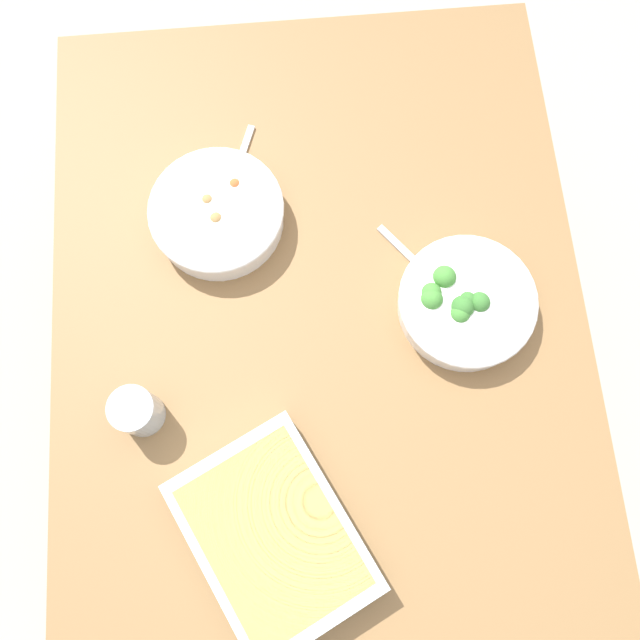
{
  "coord_description": "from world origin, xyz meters",
  "views": [
    {
      "loc": [
        0.29,
        -0.03,
        1.83
      ],
      "look_at": [
        0.0,
        0.0,
        0.74
      ],
      "focal_mm": 37.54,
      "sensor_mm": 36.0,
      "label": 1
    }
  ],
  "objects_px": {
    "stew_bowl": "(217,214)",
    "spoon_by_broccoli": "(426,272)",
    "baking_dish": "(273,536)",
    "broccoli_bowl": "(465,303)",
    "spoon_by_stew": "(233,180)",
    "drink_cup": "(138,412)"
  },
  "relations": [
    {
      "from": "spoon_by_stew",
      "to": "spoon_by_broccoli",
      "type": "height_order",
      "value": "same"
    },
    {
      "from": "spoon_by_stew",
      "to": "spoon_by_broccoli",
      "type": "xyz_separation_m",
      "value": [
        0.2,
        0.32,
        0.0
      ]
    },
    {
      "from": "spoon_by_stew",
      "to": "stew_bowl",
      "type": "bearing_deg",
      "value": -20.22
    },
    {
      "from": "spoon_by_stew",
      "to": "spoon_by_broccoli",
      "type": "distance_m",
      "value": 0.38
    },
    {
      "from": "broccoli_bowl",
      "to": "spoon_by_broccoli",
      "type": "xyz_separation_m",
      "value": [
        -0.07,
        -0.05,
        -0.03
      ]
    },
    {
      "from": "broccoli_bowl",
      "to": "spoon_by_stew",
      "type": "bearing_deg",
      "value": -125.86
    },
    {
      "from": "drink_cup",
      "to": "spoon_by_stew",
      "type": "height_order",
      "value": "drink_cup"
    },
    {
      "from": "baking_dish",
      "to": "spoon_by_broccoli",
      "type": "xyz_separation_m",
      "value": [
        -0.41,
        0.29,
        -0.03
      ]
    },
    {
      "from": "spoon_by_broccoli",
      "to": "stew_bowl",
      "type": "bearing_deg",
      "value": -109.9
    },
    {
      "from": "stew_bowl",
      "to": "spoon_by_broccoli",
      "type": "height_order",
      "value": "stew_bowl"
    },
    {
      "from": "baking_dish",
      "to": "broccoli_bowl",
      "type": "bearing_deg",
      "value": 134.83
    },
    {
      "from": "drink_cup",
      "to": "baking_dish",
      "type": "bearing_deg",
      "value": 44.36
    },
    {
      "from": "stew_bowl",
      "to": "baking_dish",
      "type": "relative_size",
      "value": 0.63
    },
    {
      "from": "stew_bowl",
      "to": "drink_cup",
      "type": "height_order",
      "value": "drink_cup"
    },
    {
      "from": "stew_bowl",
      "to": "drink_cup",
      "type": "distance_m",
      "value": 0.36
    },
    {
      "from": "baking_dish",
      "to": "spoon_by_broccoli",
      "type": "distance_m",
      "value": 0.5
    },
    {
      "from": "baking_dish",
      "to": "spoon_by_stew",
      "type": "xyz_separation_m",
      "value": [
        -0.61,
        -0.03,
        -0.03
      ]
    },
    {
      "from": "broccoli_bowl",
      "to": "spoon_by_stew",
      "type": "xyz_separation_m",
      "value": [
        -0.27,
        -0.37,
        -0.03
      ]
    },
    {
      "from": "spoon_by_stew",
      "to": "broccoli_bowl",
      "type": "bearing_deg",
      "value": 54.14
    },
    {
      "from": "baking_dish",
      "to": "drink_cup",
      "type": "xyz_separation_m",
      "value": [
        -0.2,
        -0.2,
        0.0
      ]
    },
    {
      "from": "stew_bowl",
      "to": "broccoli_bowl",
      "type": "bearing_deg",
      "value": 64.04
    },
    {
      "from": "broccoli_bowl",
      "to": "spoon_by_stew",
      "type": "relative_size",
      "value": 1.34
    }
  ]
}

